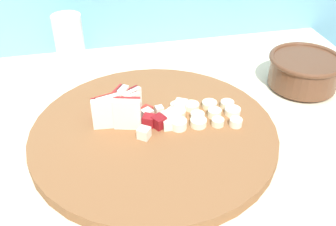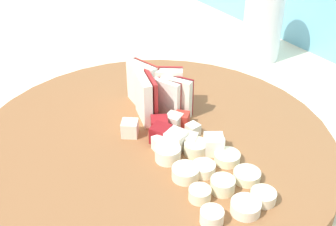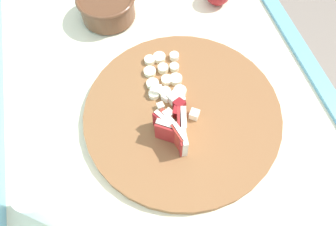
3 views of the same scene
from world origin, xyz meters
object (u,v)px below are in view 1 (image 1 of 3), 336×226
(cutting_board, at_px, (154,134))
(apple_dice_pile, at_px, (160,117))
(ceramic_bowl, at_px, (304,70))
(small_jar, at_px, (70,43))
(apple_wedge_fan, at_px, (119,108))
(banana_slice_rows, at_px, (203,114))

(cutting_board, xyz_separation_m, apple_dice_pile, (0.02, 0.02, 0.02))
(ceramic_bowl, relative_size, small_jar, 1.19)
(apple_wedge_fan, height_order, small_jar, small_jar)
(banana_slice_rows, bearing_deg, ceramic_bowl, 19.70)
(apple_dice_pile, xyz_separation_m, banana_slice_rows, (0.08, -0.00, -0.00))
(cutting_board, bearing_deg, banana_slice_rows, 9.40)
(small_jar, bearing_deg, apple_dice_pile, -61.39)
(cutting_board, relative_size, apple_wedge_fan, 4.68)
(cutting_board, xyz_separation_m, banana_slice_rows, (0.09, 0.02, 0.02))
(banana_slice_rows, bearing_deg, apple_dice_pile, 177.30)
(apple_wedge_fan, bearing_deg, banana_slice_rows, -7.92)
(apple_wedge_fan, xyz_separation_m, apple_dice_pile, (0.07, -0.02, -0.02))
(cutting_board, xyz_separation_m, ceramic_bowl, (0.34, 0.10, 0.03))
(cutting_board, height_order, ceramic_bowl, ceramic_bowl)
(apple_wedge_fan, relative_size, apple_dice_pile, 0.85)
(banana_slice_rows, xyz_separation_m, ceramic_bowl, (0.24, 0.09, 0.01))
(ceramic_bowl, bearing_deg, small_jar, 158.30)
(banana_slice_rows, xyz_separation_m, small_jar, (-0.23, 0.27, 0.04))
(ceramic_bowl, distance_m, small_jar, 0.51)
(apple_dice_pile, height_order, ceramic_bowl, ceramic_bowl)
(ceramic_bowl, xyz_separation_m, small_jar, (-0.47, 0.19, 0.02))
(apple_wedge_fan, bearing_deg, apple_dice_pile, -13.61)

